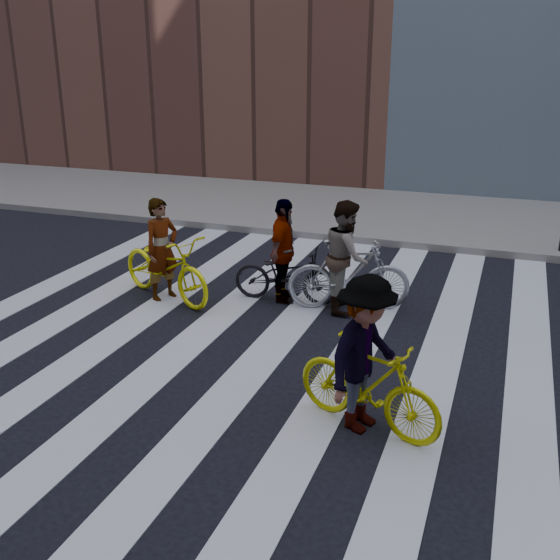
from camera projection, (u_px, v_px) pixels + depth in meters
The scene contains 11 objects.
ground at pixel (242, 334), 9.32m from camera, with size 100.00×100.00×0.00m, color black.
sidewalk_far at pixel (363, 212), 15.94m from camera, with size 100.00×5.00×0.15m, color gray.
zebra_crosswalk at pixel (242, 333), 9.32m from camera, with size 8.25×10.00×0.01m.
bike_yellow_left at pixel (166, 267), 10.46m from camera, with size 0.72×2.07×1.09m, color #E8E90C.
bike_silver_mid at pixel (349, 275), 10.01m from camera, with size 0.53×1.87×1.13m, color #A6A8B0.
bike_yellow_right at pixel (368, 385), 6.84m from camera, with size 0.48×1.71×1.03m, color #C5C60B.
bike_dark_rear at pixel (286, 275), 10.38m from camera, with size 0.59×1.70×0.89m, color black.
rider_left at pixel (162, 249), 10.38m from camera, with size 0.60×0.39×1.65m, color slate.
rider_mid at pixel (346, 256), 9.93m from camera, with size 0.84×0.65×1.72m, color slate.
rider_right at pixel (365, 354), 6.74m from camera, with size 1.11×0.64×1.71m, color slate.
rider_rear at pixel (283, 251), 10.27m from camera, with size 0.98×0.41×1.67m, color slate.
Camera 1 is at (3.42, -7.84, 3.83)m, focal length 42.00 mm.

